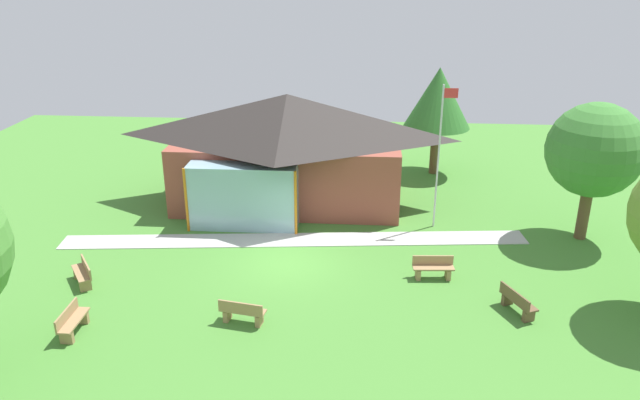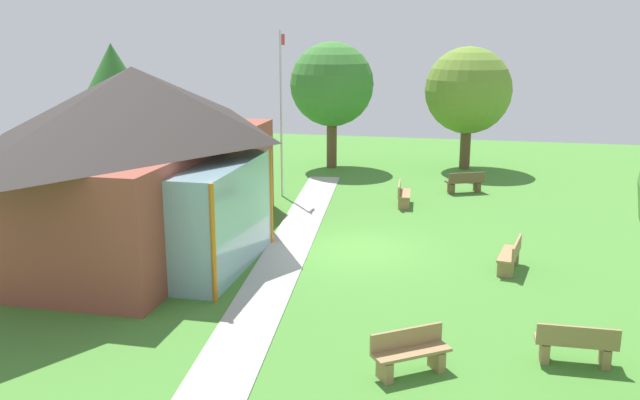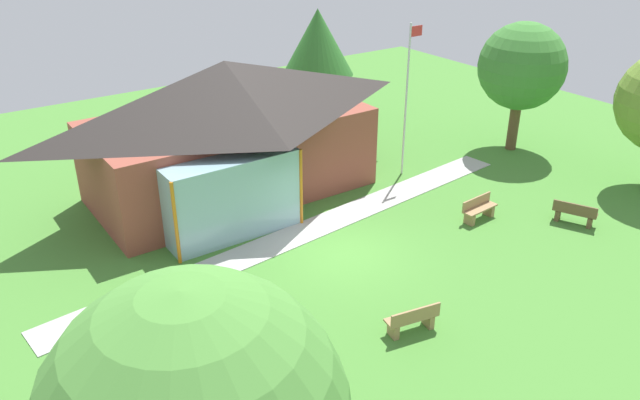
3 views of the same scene
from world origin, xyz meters
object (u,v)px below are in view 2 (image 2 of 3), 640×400
object	(u,v)px
tree_behind_pavilion_right	(113,84)
bench_front_center	(511,256)
tree_far_east	(468,91)
bench_mid_left	(410,353)
pavilion	(140,154)
bench_lawn_far_right	(465,183)
bench_mid_right	(403,195)
bench_front_left	(576,345)
flagpole	(281,107)
tree_east_hedge	(332,85)

from	to	relation	value
tree_behind_pavilion_right	bench_front_center	bearing A→B (deg)	-116.10
tree_far_east	bench_mid_left	bearing A→B (deg)	177.97
pavilion	bench_mid_left	size ratio (longest dim) A/B	7.69
pavilion	bench_front_center	size ratio (longest dim) A/B	7.32
bench_lawn_far_right	bench_mid_right	size ratio (longest dim) A/B	1.01
bench_front_left	tree_far_east	size ratio (longest dim) A/B	0.27
bench_front_left	tree_far_east	xyz separation A→B (m)	(19.20, 2.33, 3.18)
flagpole	tree_behind_pavilion_right	distance (m)	7.27
bench_front_left	tree_behind_pavilion_right	distance (m)	21.07
bench_mid_left	tree_east_hedge	xyz separation A→B (m)	(19.16, 5.36, 3.43)
bench_mid_left	tree_far_east	distance (m)	20.48
bench_front_center	bench_mid_right	world-z (taller)	same
flagpole	bench_mid_left	distance (m)	14.80
bench_front_center	tree_behind_pavilion_right	xyz separation A→B (m)	(7.55, 15.40, 3.73)
flagpole	tree_east_hedge	xyz separation A→B (m)	(6.02, -0.73, 0.41)
flagpole	tree_east_hedge	world-z (taller)	flagpole
flagpole	bench_front_left	bearing A→B (deg)	-143.02
bench_front_left	tree_behind_pavilion_right	world-z (taller)	tree_behind_pavilion_right
flagpole	tree_east_hedge	bearing A→B (deg)	-6.88
tree_east_hedge	flagpole	bearing A→B (deg)	173.12
flagpole	pavilion	bearing A→B (deg)	160.93
bench_mid_left	tree_behind_pavilion_right	bearing A→B (deg)	-81.09
pavilion	bench_mid_right	world-z (taller)	pavilion
flagpole	bench_front_left	xyz separation A→B (m)	(-12.12, -9.13, -3.02)
bench_mid_left	bench_front_left	bearing A→B (deg)	163.46
bench_lawn_far_right	flagpole	bearing A→B (deg)	171.49
bench_mid_right	bench_lawn_far_right	bearing A→B (deg)	135.25
tree_behind_pavilion_right	tree_far_east	world-z (taller)	tree_behind_pavilion_right
bench_mid_left	bench_front_center	bearing A→B (deg)	-143.75
bench_front_left	tree_behind_pavilion_right	size ratio (longest dim) A/B	0.26
tree_far_east	bench_mid_right	bearing A→B (deg)	164.53
tree_behind_pavilion_right	tree_east_hedge	size ratio (longest dim) A/B	1.00
pavilion	bench_mid_right	distance (m)	9.74
pavilion	tree_behind_pavilion_right	bearing A→B (deg)	33.10
flagpole	bench_front_left	size ratio (longest dim) A/B	4.15
bench_front_center	tree_behind_pavilion_right	size ratio (longest dim) A/B	0.27
bench_mid_left	tree_far_east	world-z (taller)	tree_far_east
pavilion	tree_east_hedge	xyz separation A→B (m)	(12.83, -3.08, 1.11)
bench_mid_right	bench_mid_left	world-z (taller)	same
bench_mid_left	tree_far_east	xyz separation A→B (m)	(20.22, -0.72, 3.18)
bench_mid_right	tree_east_hedge	world-z (taller)	tree_east_hedge
pavilion	tree_far_east	size ratio (longest dim) A/B	2.05
pavilion	tree_behind_pavilion_right	world-z (taller)	tree_behind_pavilion_right
bench_mid_left	tree_behind_pavilion_right	size ratio (longest dim) A/B	0.26
bench_mid_right	tree_behind_pavilion_right	size ratio (longest dim) A/B	0.27
bench_mid_left	tree_far_east	size ratio (longest dim) A/B	0.27
bench_mid_right	tree_behind_pavilion_right	bearing A→B (deg)	-99.68
flagpole	bench_lawn_far_right	xyz separation A→B (m)	(2.03, -6.89, -3.02)
flagpole	bench_mid_right	bearing A→B (deg)	-96.25
tree_far_east	flagpole	bearing A→B (deg)	136.12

